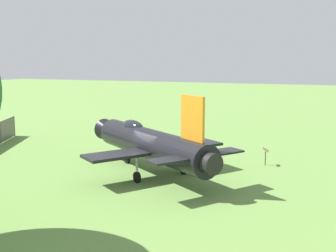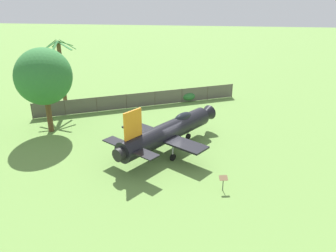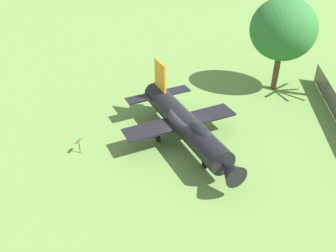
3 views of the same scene
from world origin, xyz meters
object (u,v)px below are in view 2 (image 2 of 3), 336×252
at_px(palm_tree, 62,74).
at_px(shrub_near_fence, 187,95).
at_px(display_jet, 170,131).
at_px(info_plaque, 223,180).
at_px(shade_tree, 44,77).

bearing_deg(palm_tree, shrub_near_fence, -160.17).
height_order(display_jet, palm_tree, palm_tree).
distance_m(display_jet, shrub_near_fence, 14.45).
xyz_separation_m(palm_tree, shrub_near_fence, (-14.14, -5.10, -3.64)).
bearing_deg(display_jet, info_plaque, -109.56).
height_order(display_jet, shade_tree, shade_tree).
bearing_deg(shrub_near_fence, info_plaque, 100.61).
distance_m(display_jet, palm_tree, 16.52).
height_order(palm_tree, info_plaque, palm_tree).
bearing_deg(info_plaque, display_jet, -53.42).
distance_m(display_jet, info_plaque, 7.67).
bearing_deg(shrub_near_fence, shade_tree, 41.87).
height_order(shade_tree, shrub_near_fence, shade_tree).
bearing_deg(display_jet, shade_tree, 111.46).
bearing_deg(shrub_near_fence, palm_tree, 19.83).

